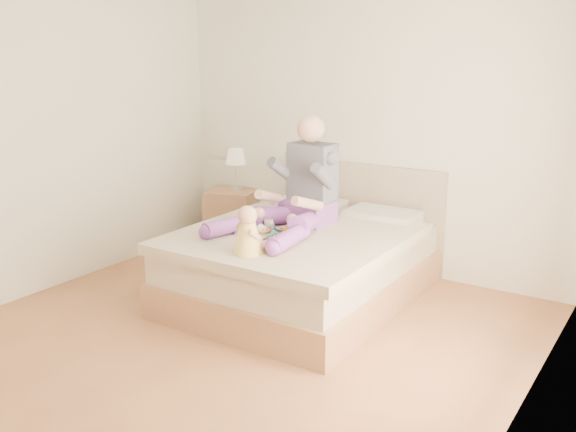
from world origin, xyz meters
The scene contains 7 objects.
room centered at (0.08, 0.01, 1.51)m, with size 4.02×4.22×2.71m.
bed centered at (0.00, 1.08, 0.32)m, with size 1.70×2.18×1.00m.
nightstand centered at (-1.42, 1.88, 0.30)m, with size 0.60×0.56×0.60m.
lamp centered at (-1.40, 1.94, 0.93)m, with size 0.21×0.21×0.43m.
adult centered at (-0.08, 1.07, 0.89)m, with size 0.81×1.17×0.95m.
tray centered at (-0.10, 0.65, 0.64)m, with size 0.51×0.45×0.12m.
baby centered at (0.01, 0.25, 0.76)m, with size 0.27×0.32×0.36m.
Camera 1 is at (2.70, -3.34, 2.08)m, focal length 40.00 mm.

